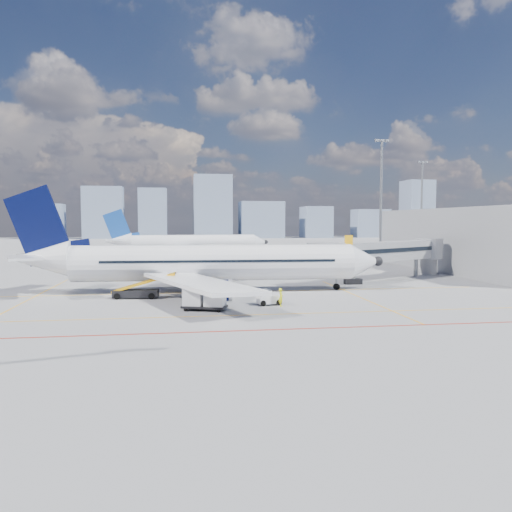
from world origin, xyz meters
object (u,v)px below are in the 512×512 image
Objects in this scene: main_aircraft at (198,263)px; cargo_dolly at (204,297)px; belt_loader at (137,292)px; second_aircraft at (187,243)px; ramp_worker at (281,297)px; baggage_tug at (268,297)px.

main_aircraft reaches higher than cargo_dolly.
belt_loader is (-6.44, -3.89, -2.52)m from main_aircraft.
main_aircraft is 1.19× the size of second_aircraft.
ramp_worker is at bearing 28.07° from cargo_dolly.
main_aircraft is at bearing 36.98° from belt_loader.
belt_loader is at bearing 148.18° from cargo_dolly.
main_aircraft is at bearing 43.08° from ramp_worker.
second_aircraft is 15.15× the size of baggage_tug.
baggage_tug is (6.95, -63.14, -2.50)m from second_aircraft.
main_aircraft is 9.93× the size of cargo_dolly.
baggage_tug is at bearing -19.75° from belt_loader.
belt_loader reaches higher than cargo_dolly.
belt_loader is at bearing 144.40° from baggage_tug.
baggage_tug is 14.08m from belt_loader.
second_aircraft is at bearing 110.07° from cargo_dolly.
belt_loader is (-5.75, -57.06, -2.53)m from second_aircraft.
ramp_worker is (8.03, -64.12, -2.36)m from second_aircraft.
cargo_dolly is 2.47× the size of ramp_worker.
cargo_dolly is at bearing -93.29° from second_aircraft.
cargo_dolly is at bearing 107.98° from ramp_worker.
second_aircraft reaches higher than cargo_dolly.
belt_loader reaches higher than baggage_tug.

